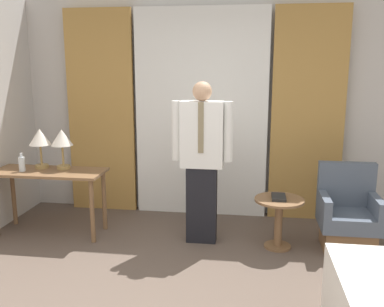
% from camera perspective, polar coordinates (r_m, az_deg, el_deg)
% --- Properties ---
extents(wall_back, '(10.00, 0.06, 2.70)m').
position_cam_1_polar(wall_back, '(5.46, 1.36, 6.04)').
color(wall_back, beige).
rests_on(wall_back, ground_plane).
extents(curtain_sheer_center, '(1.65, 0.06, 2.58)m').
position_cam_1_polar(curtain_sheer_center, '(5.34, 1.19, 5.26)').
color(curtain_sheer_center, white).
rests_on(curtain_sheer_center, ground_plane).
extents(curtain_drape_left, '(0.86, 0.06, 2.58)m').
position_cam_1_polar(curtain_drape_left, '(5.64, -12.02, 5.36)').
color(curtain_drape_left, '#B28442').
rests_on(curtain_drape_left, ground_plane).
extents(curtain_drape_right, '(0.86, 0.06, 2.58)m').
position_cam_1_polar(curtain_drape_right, '(5.34, 15.15, 4.85)').
color(curtain_drape_right, '#B28442').
rests_on(curtain_drape_right, ground_plane).
extents(desk, '(1.25, 0.50, 0.73)m').
position_cam_1_polar(desk, '(5.07, -18.51, -3.45)').
color(desk, brown).
rests_on(desk, ground_plane).
extents(table_lamp_left, '(0.24, 0.24, 0.45)m').
position_cam_1_polar(table_lamp_left, '(5.13, -19.62, 1.79)').
color(table_lamp_left, '#9E7F47').
rests_on(table_lamp_left, desk).
extents(table_lamp_right, '(0.24, 0.24, 0.45)m').
position_cam_1_polar(table_lamp_right, '(5.02, -16.96, 1.74)').
color(table_lamp_right, '#9E7F47').
rests_on(table_lamp_right, desk).
extents(bottle_near_edge, '(0.07, 0.07, 0.21)m').
position_cam_1_polar(bottle_near_edge, '(5.10, -21.74, -1.28)').
color(bottle_near_edge, silver).
rests_on(bottle_near_edge, desk).
extents(person, '(0.64, 0.21, 1.73)m').
position_cam_1_polar(person, '(4.51, 1.33, -0.46)').
color(person, black).
rests_on(person, ground_plane).
extents(armchair, '(0.59, 0.55, 0.88)m').
position_cam_1_polar(armchair, '(4.80, 20.04, -8.09)').
color(armchair, brown).
rests_on(armchair, ground_plane).
extents(side_table, '(0.51, 0.51, 0.54)m').
position_cam_1_polar(side_table, '(4.59, 11.49, -7.98)').
color(side_table, brown).
rests_on(side_table, ground_plane).
extents(book, '(0.14, 0.24, 0.03)m').
position_cam_1_polar(book, '(4.54, 11.49, -5.71)').
color(book, black).
rests_on(book, side_table).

